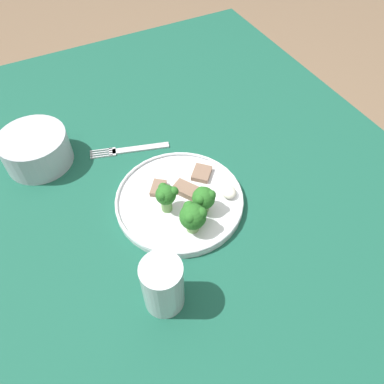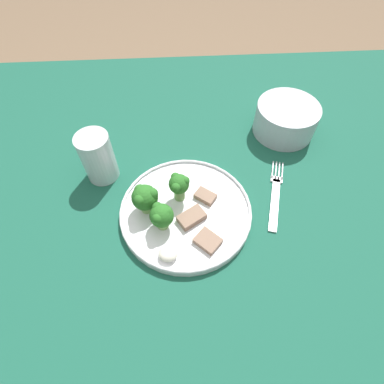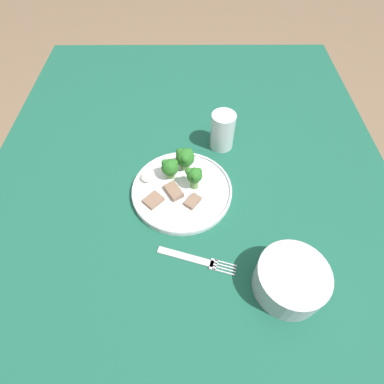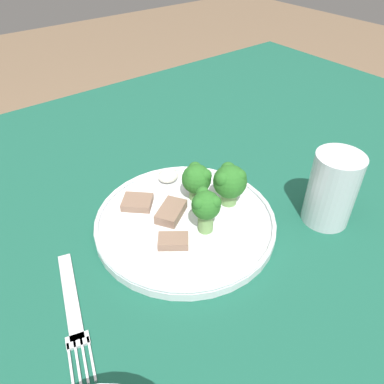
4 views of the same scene
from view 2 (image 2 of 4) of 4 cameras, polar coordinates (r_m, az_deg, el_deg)
ground_plane at (r=1.26m, az=-2.28°, el=-21.15°), size 8.00×8.00×0.00m
table at (r=0.66m, az=-4.13°, el=-6.88°), size 1.38×1.06×0.74m
dinner_plate at (r=0.57m, az=-1.20°, el=-3.70°), size 0.25×0.25×0.02m
fork at (r=0.62m, az=15.59°, el=-0.51°), size 0.07×0.17×0.00m
cream_bowl at (r=0.73m, az=17.35°, el=12.98°), size 0.14×0.14×0.07m
drinking_glass at (r=0.62m, az=-17.37°, el=5.97°), size 0.06×0.06×0.11m
broccoli_floret_near_rim_left at (r=0.54m, az=-8.99°, el=-1.04°), size 0.05×0.05×0.06m
broccoli_floret_center_left at (r=0.55m, az=-2.50°, el=1.36°), size 0.04×0.04×0.06m
broccoli_floret_back_left at (r=0.52m, az=-5.80°, el=-4.51°), size 0.04×0.04×0.06m
meat_slice_front_slice at (r=0.55m, az=-0.08°, el=-4.85°), size 0.06×0.05×0.01m
meat_slice_middle_slice at (r=0.53m, az=3.02°, el=-9.25°), size 0.05×0.05×0.01m
meat_slice_rear_slice at (r=0.57m, az=2.56°, el=-0.80°), size 0.05×0.04×0.01m
sauce_dollop at (r=0.51m, az=-4.32°, el=-11.66°), size 0.03×0.03×0.02m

